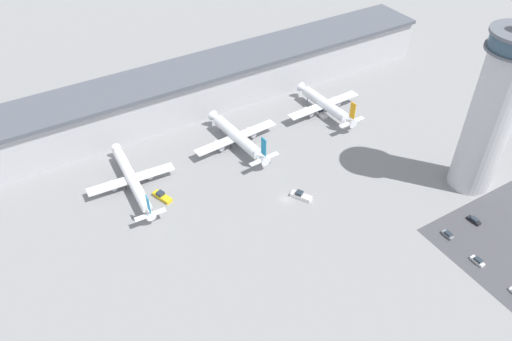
# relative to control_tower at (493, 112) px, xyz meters

# --- Properties ---
(ground_plane) EXTENTS (1000.00, 1000.00, 0.00)m
(ground_plane) POSITION_rel_control_tower_xyz_m (-61.57, 26.73, -30.49)
(ground_plane) COLOR gray
(terminal_building) EXTENTS (228.93, 25.00, 19.04)m
(terminal_building) POSITION_rel_control_tower_xyz_m (-61.57, 96.73, -20.87)
(terminal_building) COLOR #B2B2B7
(terminal_building) RESTS_ON ground
(control_tower) EXTENTS (17.98, 17.98, 63.75)m
(control_tower) POSITION_rel_control_tower_xyz_m (0.00, 0.00, 0.00)
(control_tower) COLOR #BCBCC1
(control_tower) RESTS_ON ground
(airplane_gate_alpha) EXTENTS (31.69, 42.63, 11.82)m
(airplane_gate_alpha) POSITION_rel_control_tower_xyz_m (-105.17, 60.03, -26.66)
(airplane_gate_alpha) COLOR white
(airplane_gate_alpha) RESTS_ON ground
(airplane_gate_bravo) EXTENTS (36.49, 37.73, 14.02)m
(airplane_gate_bravo) POSITION_rel_control_tower_xyz_m (-60.91, 62.40, -26.07)
(airplane_gate_bravo) COLOR silver
(airplane_gate_bravo) RESTS_ON ground
(airplane_gate_charlie) EXTENTS (36.05, 35.35, 14.02)m
(airplane_gate_charlie) POSITION_rel_control_tower_xyz_m (-17.24, 63.29, -25.81)
(airplane_gate_charlie) COLOR silver
(airplane_gate_charlie) RESTS_ON ground
(service_truck_catering) EXTENTS (5.92, 7.77, 2.49)m
(service_truck_catering) POSITION_rel_control_tower_xyz_m (-56.63, 24.68, -29.63)
(service_truck_catering) COLOR black
(service_truck_catering) RESTS_ON ground
(service_truck_fuel) EXTENTS (2.71, 7.49, 2.97)m
(service_truck_fuel) POSITION_rel_control_tower_xyz_m (-19.12, 63.60, -29.45)
(service_truck_fuel) COLOR black
(service_truck_fuel) RESTS_ON ground
(service_truck_baggage) EXTENTS (4.91, 8.15, 2.50)m
(service_truck_baggage) POSITION_rel_control_tower_xyz_m (-98.54, 49.46, -29.62)
(service_truck_baggage) COLOR black
(service_truck_baggage) RESTS_ON ground
(car_grey_coupe) EXTENTS (2.00, 4.69, 1.53)m
(car_grey_coupe) POSITION_rel_control_tower_xyz_m (-13.84, -14.63, -29.89)
(car_grey_coupe) COLOR black
(car_grey_coupe) RESTS_ON ground
(car_navy_sedan) EXTENTS (1.72, 4.53, 1.59)m
(car_navy_sedan) POSITION_rel_control_tower_xyz_m (-26.90, -27.13, -29.87)
(car_navy_sedan) COLOR black
(car_navy_sedan) RESTS_ON ground
(car_white_wagon) EXTENTS (1.85, 4.20, 1.57)m
(car_white_wagon) POSITION_rel_control_tower_xyz_m (-26.33, -14.76, -29.88)
(car_white_wagon) COLOR black
(car_white_wagon) RESTS_ON ground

